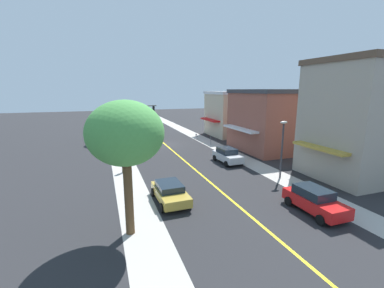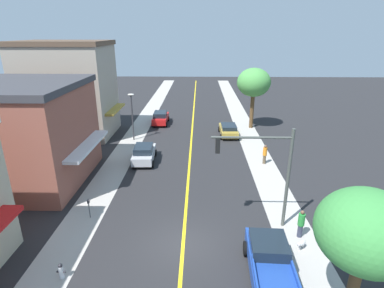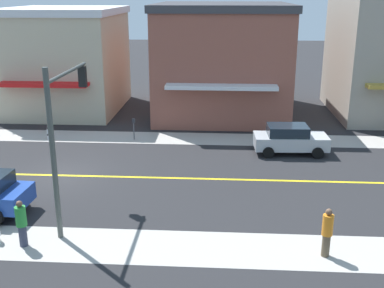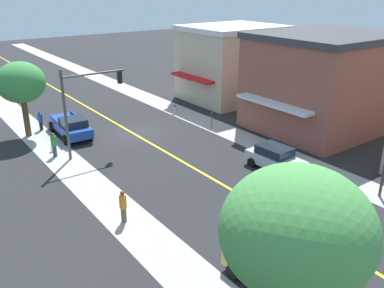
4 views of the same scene
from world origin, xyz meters
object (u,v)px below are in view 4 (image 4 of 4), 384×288
Objects in this scene: street_tree_right_corner at (297,233)px; pedestrian_green_shirt at (54,144)px; pedestrian_blue_shirt at (40,120)px; fire_hydrant at (175,109)px; traffic_light_mast at (84,99)px; gold_sedan_right_curb at (273,272)px; blue_pickup_truck at (70,126)px; small_dog at (53,146)px; parking_meter at (212,118)px; street_tree_left_near at (21,83)px; pedestrian_orange_shirt at (123,206)px; silver_sedan_left_curb at (276,158)px.

street_tree_right_corner is 4.19× the size of pedestrian_green_shirt.
street_tree_right_corner is 29.16m from pedestrian_blue_shirt.
traffic_light_mast reaches higher than fire_hydrant.
gold_sedan_right_curb is 22.40m from blue_pickup_truck.
pedestrian_green_shirt reaches higher than small_dog.
blue_pickup_truck reaches higher than parking_meter.
parking_meter reaches higher than small_dog.
parking_meter is 0.24× the size of blue_pickup_truck.
blue_pickup_truck is (0.09, -22.40, 0.14)m from gold_sedan_right_curb.
blue_pickup_truck is 3.21× the size of pedestrian_green_shirt.
parking_meter is at bearing 151.73° from street_tree_left_near.
pedestrian_orange_shirt is at bearing 34.67° from parking_meter.
blue_pickup_truck is at bearing -13.90° from pedestrian_green_shirt.
traffic_light_mast is (-2.70, -21.18, -1.45)m from street_tree_right_corner.
pedestrian_blue_shirt is 0.93× the size of pedestrian_green_shirt.
pedestrian_green_shirt is at bearing 93.19° from street_tree_left_near.
pedestrian_orange_shirt is 2.72× the size of small_dog.
pedestrian_green_shirt reaches higher than blue_pickup_truck.
street_tree_right_corner is 29.65m from fire_hydrant.
fire_hydrant is 1.29× the size of small_dog.
silver_sedan_left_curb is 20.23m from pedestrian_blue_shirt.
parking_meter is 14.68m from pedestrian_blue_shirt.
street_tree_right_corner reaches higher than gold_sedan_right_curb.
blue_pickup_truck is at bearing -172.61° from pedestrian_blue_shirt.
pedestrian_green_shirt reaches higher than gold_sedan_right_curb.
parking_meter is 11.60m from traffic_light_mast.
street_tree_right_corner is at bearing 80.36° from pedestrian_orange_shirt.
small_dog is (12.60, 2.46, -0.06)m from fire_hydrant.
parking_meter is 0.76× the size of pedestrian_green_shirt.
pedestrian_blue_shirt is (11.88, -2.80, 0.44)m from fire_hydrant.
pedestrian_blue_shirt is (1.15, -7.54, -3.37)m from traffic_light_mast.
street_tree_left_near is 16.81m from pedestrian_orange_shirt.
silver_sedan_left_curb is 0.73× the size of blue_pickup_truck.
traffic_light_mast is at bearing 110.01° from street_tree_left_near.
parking_meter is 20.26m from gold_sedan_right_curb.
pedestrian_orange_shirt is at bearing -102.49° from traffic_light_mast.
pedestrian_orange_shirt is at bearing 156.42° from pedestrian_blue_shirt.
small_dog is at bearing -41.57° from blue_pickup_truck.
gold_sedan_right_curb is at bearing 2.93° from blue_pickup_truck.
pedestrian_green_shirt is at bearing 151.02° from pedestrian_blue_shirt.
blue_pickup_truck is at bearing -96.83° from street_tree_right_corner.
street_tree_left_near reaches higher than silver_sedan_left_curb.
fire_hydrant is 0.64× the size of parking_meter.
street_tree_left_near reaches higher than pedestrian_green_shirt.
gold_sedan_right_curb is (10.24, 22.55, 0.31)m from fire_hydrant.
small_dog is at bearing 9.23° from pedestrian_green_shirt.
blue_pickup_truck reaches higher than gold_sedan_right_curb.
traffic_light_mast reaches higher than small_dog.
fire_hydrant is 0.15× the size of blue_pickup_truck.
street_tree_right_corner is at bearing -97.26° from traffic_light_mast.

